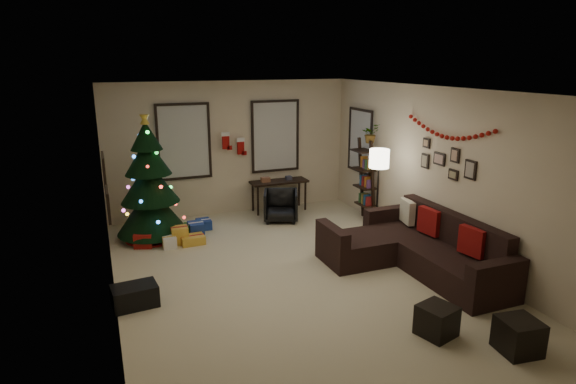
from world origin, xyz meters
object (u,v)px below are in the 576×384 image
object	(u,v)px
christmas_tree	(150,187)
sofa	(416,250)
desk_chair	(281,206)
bookshelf	(366,181)
desk	(279,184)

from	to	relation	value
christmas_tree	sofa	world-z (taller)	christmas_tree
desk_chair	bookshelf	bearing A→B (deg)	1.22
desk	christmas_tree	bearing A→B (deg)	-165.01
bookshelf	sofa	bearing A→B (deg)	-101.17
sofa	desk_chair	xyz separation A→B (m)	(-1.11, 2.88, 0.03)
sofa	desk	xyz separation A→B (m)	(-0.90, 3.53, 0.29)
desk_chair	christmas_tree	bearing A→B (deg)	-157.18
christmas_tree	sofa	bearing A→B (deg)	-38.01
desk	desk_chair	distance (m)	0.73
sofa	desk	distance (m)	3.65
christmas_tree	bookshelf	size ratio (longest dim) A/B	1.40
sofa	desk	size ratio (longest dim) A/B	2.25
christmas_tree	sofa	size ratio (longest dim) A/B	0.85
sofa	desk_chair	distance (m)	3.09
desk_chair	bookshelf	size ratio (longest dim) A/B	0.38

